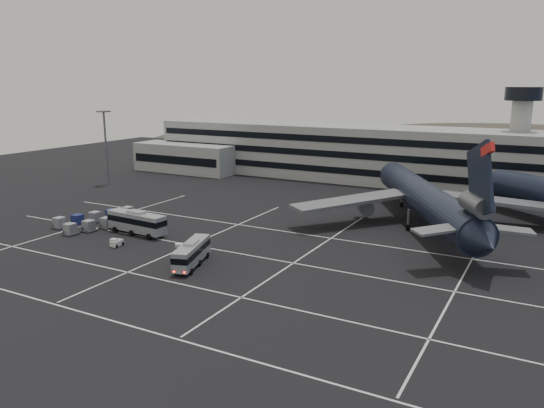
{
  "coord_description": "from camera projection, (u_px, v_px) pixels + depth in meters",
  "views": [
    {
      "loc": [
        43.39,
        -59.98,
        24.95
      ],
      "look_at": [
        1.84,
        16.34,
        5.0
      ],
      "focal_mm": 35.0,
      "sensor_mm": 36.0,
      "label": 1
    }
  ],
  "objects": [
    {
      "name": "ground",
      "position": [
        207.0,
        258.0,
        77.14
      ],
      "size": [
        260.0,
        260.0,
        0.0
      ],
      "primitive_type": "plane",
      "color": "black",
      "rests_on": "ground"
    },
    {
      "name": "lane_markings",
      "position": [
        216.0,
        258.0,
        77.32
      ],
      "size": [
        90.0,
        55.62,
        0.01
      ],
      "color": "silver",
      "rests_on": "ground"
    },
    {
      "name": "terminal",
      "position": [
        356.0,
        154.0,
        137.87
      ],
      "size": [
        125.0,
        26.0,
        24.0
      ],
      "color": "gray",
      "rests_on": "ground"
    },
    {
      "name": "hills",
      "position": [
        486.0,
        175.0,
        216.98
      ],
      "size": [
        352.0,
        180.0,
        44.0
      ],
      "color": "#38332B",
      "rests_on": "ground"
    },
    {
      "name": "lightpole_left",
      "position": [
        105.0,
        137.0,
        130.09
      ],
      "size": [
        2.4,
        2.4,
        18.28
      ],
      "color": "slate",
      "rests_on": "ground"
    },
    {
      "name": "trijet_main",
      "position": [
        425.0,
        199.0,
        92.0
      ],
      "size": [
        42.15,
        52.78,
        18.08
      ],
      "rotation": [
        0.0,
        0.0,
        0.51
      ],
      "color": "black",
      "rests_on": "ground"
    },
    {
      "name": "bus_near",
      "position": [
        192.0,
        252.0,
        73.65
      ],
      "size": [
        5.19,
        10.19,
        3.51
      ],
      "rotation": [
        0.0,
        0.0,
        0.31
      ],
      "color": "#999BA1",
      "rests_on": "ground"
    },
    {
      "name": "bus_far",
      "position": [
        137.0,
        221.0,
        88.87
      ],
      "size": [
        11.58,
        3.51,
        4.04
      ],
      "rotation": [
        0.0,
        0.0,
        1.5
      ],
      "color": "#999BA1",
      "rests_on": "ground"
    },
    {
      "name": "tug_a",
      "position": [
        116.0,
        243.0,
        82.55
      ],
      "size": [
        1.48,
        2.19,
        1.31
      ],
      "rotation": [
        0.0,
        0.0,
        0.12
      ],
      "color": "silver",
      "rests_on": "ground"
    },
    {
      "name": "tug_b",
      "position": [
        183.0,
        248.0,
        79.59
      ],
      "size": [
        2.46,
        2.46,
        1.4
      ],
      "rotation": [
        0.0,
        0.0,
        0.79
      ],
      "color": "silver",
      "rests_on": "ground"
    },
    {
      "name": "uld_cluster",
      "position": [
        101.0,
        220.0,
        94.67
      ],
      "size": [
        12.41,
        16.73,
        1.97
      ],
      "rotation": [
        0.0,
        0.0,
        -0.38
      ],
      "color": "#2D2D30",
      "rests_on": "ground"
    }
  ]
}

